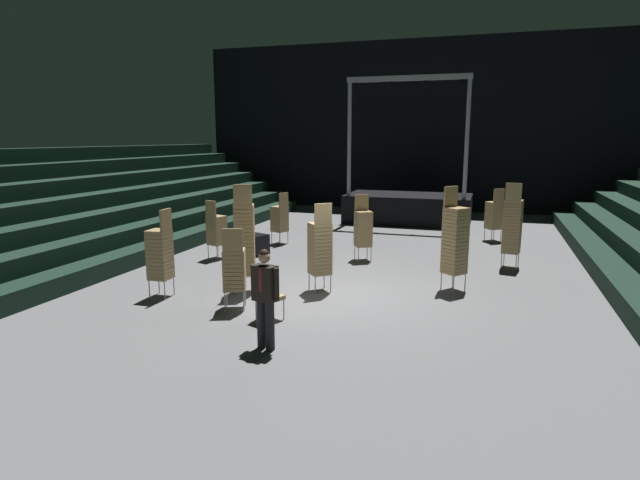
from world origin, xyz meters
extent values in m
cube|color=slate|center=(0.00, 0.00, -0.05)|extent=(22.00, 30.00, 0.10)
cube|color=black|center=(0.00, 15.00, 4.00)|extent=(22.00, 0.30, 8.00)
cube|color=black|center=(-6.12, 1.00, 0.23)|extent=(0.75, 24.00, 0.45)
cube|color=black|center=(-6.88, 1.00, 0.68)|extent=(0.75, 24.00, 0.45)
cube|color=black|center=(-7.62, 1.00, 1.12)|extent=(0.75, 24.00, 0.45)
cube|color=black|center=(-8.38, 1.00, 1.57)|extent=(0.75, 24.00, 0.45)
cube|color=black|center=(-9.12, 1.00, 2.02)|extent=(0.75, 24.00, 0.45)
cube|color=black|center=(-9.88, 1.00, 2.48)|extent=(0.75, 24.00, 0.45)
cube|color=black|center=(6.12, 1.00, 0.23)|extent=(0.75, 24.00, 0.45)
cube|color=black|center=(0.00, 10.91, 0.58)|extent=(5.03, 2.74, 1.16)
cylinder|color=#9EA0A8|center=(-2.27, 9.79, 3.42)|extent=(0.16, 0.16, 4.52)
cylinder|color=#9EA0A8|center=(2.27, 9.79, 3.42)|extent=(0.16, 0.16, 4.52)
cube|color=#9EA0A8|center=(0.00, 9.79, 5.68)|extent=(4.73, 0.20, 0.20)
cylinder|color=black|center=(-2.02, 9.79, 5.46)|extent=(0.18, 0.18, 0.22)
cylinder|color=black|center=(-0.67, 9.79, 5.46)|extent=(0.18, 0.18, 0.22)
cylinder|color=black|center=(0.67, 9.79, 5.46)|extent=(0.18, 0.18, 0.22)
cylinder|color=black|center=(2.02, 9.79, 5.46)|extent=(0.18, 0.18, 0.22)
cylinder|color=black|center=(-0.16, -3.32, 0.42)|extent=(0.15, 0.15, 0.84)
cylinder|color=black|center=(-0.33, -3.28, 0.42)|extent=(0.15, 0.15, 0.84)
cube|color=silver|center=(-0.26, -3.36, 1.14)|extent=(0.20, 0.14, 0.59)
cube|color=black|center=(-0.24, -3.30, 1.14)|extent=(0.45, 0.32, 0.59)
cube|color=maroon|center=(-0.27, -3.41, 1.21)|extent=(0.06, 0.03, 0.38)
cylinder|color=black|center=(-0.02, -3.36, 1.15)|extent=(0.12, 0.12, 0.55)
cylinder|color=black|center=(-0.47, -3.24, 1.15)|extent=(0.12, 0.12, 0.55)
sphere|color=tan|center=(-0.24, -3.30, 1.57)|extent=(0.20, 0.20, 0.20)
sphere|color=black|center=(-0.24, -3.30, 1.62)|extent=(0.16, 0.16, 0.16)
cylinder|color=#B2B5BA|center=(-0.69, 0.23, 0.20)|extent=(0.02, 0.02, 0.40)
cylinder|color=#B2B5BA|center=(-0.40, 0.47, 0.20)|extent=(0.02, 0.02, 0.40)
cylinder|color=#B2B5BA|center=(-0.45, -0.06, 0.20)|extent=(0.02, 0.02, 0.40)
cylinder|color=#B2B5BA|center=(-0.16, 0.18, 0.20)|extent=(0.02, 0.02, 0.40)
cube|color=#A38456|center=(-0.42, 0.20, 0.44)|extent=(0.62, 0.62, 0.08)
cube|color=#A38456|center=(-0.42, 0.20, 0.53)|extent=(0.62, 0.62, 0.08)
cube|color=#A38456|center=(-0.42, 0.20, 0.61)|extent=(0.62, 0.62, 0.08)
cube|color=#A38456|center=(-0.42, 0.20, 0.70)|extent=(0.62, 0.62, 0.08)
cube|color=#A38456|center=(-0.42, 0.20, 0.78)|extent=(0.62, 0.62, 0.08)
cube|color=#A38456|center=(-0.42, 0.20, 0.87)|extent=(0.62, 0.62, 0.08)
cube|color=#A38456|center=(-0.42, 0.20, 0.95)|extent=(0.62, 0.62, 0.08)
cube|color=#A38456|center=(-0.42, 0.20, 1.04)|extent=(0.62, 0.62, 0.08)
cube|color=#A38456|center=(-0.42, 0.20, 1.12)|extent=(0.62, 0.62, 0.08)
cube|color=#A38456|center=(-0.42, 0.20, 1.21)|extent=(0.62, 0.62, 0.08)
cube|color=#A38456|center=(-0.42, 0.20, 1.29)|extent=(0.62, 0.62, 0.08)
cube|color=#A38456|center=(-0.42, 0.20, 1.38)|extent=(0.62, 0.62, 0.08)
cube|color=#A38456|center=(-0.42, 0.20, 1.46)|extent=(0.62, 0.62, 0.08)
cube|color=#A38456|center=(-0.42, 0.20, 1.55)|extent=(0.62, 0.62, 0.08)
cube|color=#A38456|center=(-0.30, 0.06, 1.82)|extent=(0.34, 0.30, 0.46)
cylinder|color=#B2B5BA|center=(-3.65, 4.99, 0.20)|extent=(0.02, 0.02, 0.40)
cylinder|color=#B2B5BA|center=(-3.51, 5.34, 0.20)|extent=(0.02, 0.02, 0.40)
cylinder|color=#B2B5BA|center=(-3.29, 4.85, 0.20)|extent=(0.02, 0.02, 0.40)
cylinder|color=#B2B5BA|center=(-3.15, 5.20, 0.20)|extent=(0.02, 0.02, 0.40)
cube|color=#A38456|center=(-3.40, 5.10, 0.44)|extent=(0.57, 0.57, 0.08)
cube|color=#A38456|center=(-3.40, 5.10, 0.53)|extent=(0.57, 0.57, 0.08)
cube|color=#A38456|center=(-3.40, 5.10, 0.61)|extent=(0.57, 0.57, 0.08)
cube|color=#A38456|center=(-3.40, 5.10, 0.70)|extent=(0.57, 0.57, 0.08)
cube|color=#A38456|center=(-3.40, 5.10, 0.78)|extent=(0.57, 0.57, 0.08)
cube|color=#A38456|center=(-3.40, 5.10, 0.87)|extent=(0.57, 0.57, 0.08)
cube|color=#A38456|center=(-3.40, 5.10, 0.95)|extent=(0.57, 0.57, 0.08)
cube|color=#A38456|center=(-3.40, 5.10, 1.04)|extent=(0.57, 0.57, 0.08)
cube|color=#A38456|center=(-3.40, 5.10, 1.12)|extent=(0.57, 0.57, 0.08)
cube|color=#A38456|center=(-3.40, 5.10, 1.21)|extent=(0.57, 0.57, 0.08)
cube|color=#A38456|center=(-3.22, 5.02, 1.48)|extent=(0.19, 0.40, 0.46)
cylinder|color=#B2B5BA|center=(3.67, 4.15, 0.20)|extent=(0.02, 0.02, 0.40)
cylinder|color=#B2B5BA|center=(4.04, 4.08, 0.20)|extent=(0.02, 0.02, 0.40)
cylinder|color=#B2B5BA|center=(3.59, 3.78, 0.20)|extent=(0.02, 0.02, 0.40)
cylinder|color=#B2B5BA|center=(3.97, 3.71, 0.20)|extent=(0.02, 0.02, 0.40)
cube|color=#A38456|center=(3.82, 3.93, 0.44)|extent=(0.52, 0.52, 0.08)
cube|color=#A38456|center=(3.82, 3.93, 0.53)|extent=(0.52, 0.52, 0.08)
cube|color=#A38456|center=(3.82, 3.93, 0.61)|extent=(0.52, 0.52, 0.08)
cube|color=#A38456|center=(3.82, 3.93, 0.70)|extent=(0.52, 0.52, 0.08)
cube|color=#A38456|center=(3.82, 3.93, 0.78)|extent=(0.52, 0.52, 0.08)
cube|color=#A38456|center=(3.82, 3.93, 0.87)|extent=(0.52, 0.52, 0.08)
cube|color=#A38456|center=(3.82, 3.93, 0.95)|extent=(0.52, 0.52, 0.08)
cube|color=#A38456|center=(3.82, 3.93, 1.04)|extent=(0.52, 0.52, 0.08)
cube|color=#A38456|center=(3.82, 3.93, 1.12)|extent=(0.52, 0.52, 0.08)
cube|color=#A38456|center=(3.82, 3.93, 1.21)|extent=(0.52, 0.52, 0.08)
cube|color=#A38456|center=(3.82, 3.93, 1.29)|extent=(0.52, 0.52, 0.08)
cube|color=#A38456|center=(3.82, 3.93, 1.38)|extent=(0.52, 0.52, 0.08)
cube|color=#A38456|center=(3.82, 3.93, 1.46)|extent=(0.52, 0.52, 0.08)
cube|color=#A38456|center=(3.82, 3.93, 1.55)|extent=(0.52, 0.52, 0.08)
cube|color=#A38456|center=(3.82, 3.93, 1.63)|extent=(0.52, 0.52, 0.08)
cube|color=#A38456|center=(3.82, 3.93, 1.72)|extent=(0.52, 0.52, 0.08)
cube|color=#A38456|center=(3.82, 3.93, 1.80)|extent=(0.52, 0.52, 0.08)
cube|color=#A38456|center=(3.78, 3.74, 2.08)|extent=(0.41, 0.13, 0.46)
cylinder|color=#B2B5BA|center=(0.06, 3.50, 0.20)|extent=(0.02, 0.02, 0.40)
cylinder|color=#B2B5BA|center=(-0.27, 3.31, 0.20)|extent=(0.02, 0.02, 0.40)
cylinder|color=#B2B5BA|center=(-0.13, 3.83, 0.20)|extent=(0.02, 0.02, 0.40)
cylinder|color=#B2B5BA|center=(-0.46, 3.64, 0.20)|extent=(0.02, 0.02, 0.40)
cube|color=#A38456|center=(-0.20, 3.57, 0.44)|extent=(0.60, 0.60, 0.08)
cube|color=#A38456|center=(-0.20, 3.57, 0.53)|extent=(0.60, 0.60, 0.08)
cube|color=#A38456|center=(-0.20, 3.57, 0.61)|extent=(0.60, 0.60, 0.08)
cube|color=#A38456|center=(-0.20, 3.57, 0.70)|extent=(0.60, 0.60, 0.08)
cube|color=#A38456|center=(-0.20, 3.57, 0.78)|extent=(0.60, 0.60, 0.08)
cube|color=#A38456|center=(-0.20, 3.57, 0.87)|extent=(0.60, 0.60, 0.08)
cube|color=#A38456|center=(-0.20, 3.57, 0.95)|extent=(0.60, 0.60, 0.08)
cube|color=#A38456|center=(-0.20, 3.57, 1.04)|extent=(0.60, 0.60, 0.08)
cube|color=#A38456|center=(-0.20, 3.57, 1.12)|extent=(0.60, 0.60, 0.08)
cube|color=#A38456|center=(-0.20, 3.57, 1.21)|extent=(0.60, 0.60, 0.08)
cube|color=#A38456|center=(-0.20, 3.57, 1.29)|extent=(0.60, 0.60, 0.08)
cube|color=#A38456|center=(-0.20, 3.57, 1.38)|extent=(0.60, 0.60, 0.08)
cube|color=#A38456|center=(-0.30, 3.74, 1.65)|extent=(0.38, 0.24, 0.46)
cylinder|color=#B2B5BA|center=(-2.26, -0.27, 0.20)|extent=(0.02, 0.02, 0.40)
cylinder|color=#B2B5BA|center=(-1.91, -0.13, 0.20)|extent=(0.02, 0.02, 0.40)
cylinder|color=#B2B5BA|center=(-2.12, -0.63, 0.20)|extent=(0.02, 0.02, 0.40)
cylinder|color=#B2B5BA|center=(-1.77, -0.49, 0.20)|extent=(0.02, 0.02, 0.40)
cube|color=#A38456|center=(-2.02, -0.38, 0.44)|extent=(0.57, 0.57, 0.08)
cube|color=#A38456|center=(-2.02, -0.38, 0.53)|extent=(0.57, 0.57, 0.08)
cube|color=#A38456|center=(-2.02, -0.38, 0.61)|extent=(0.57, 0.57, 0.08)
cube|color=#A38456|center=(-2.02, -0.38, 0.70)|extent=(0.57, 0.57, 0.08)
cube|color=#A38456|center=(-2.02, -0.38, 0.78)|extent=(0.57, 0.57, 0.08)
cube|color=#A38456|center=(-2.02, -0.38, 0.87)|extent=(0.57, 0.57, 0.08)
cube|color=#A38456|center=(-2.02, -0.38, 0.95)|extent=(0.57, 0.57, 0.08)
cube|color=#A38456|center=(-2.02, -0.38, 1.04)|extent=(0.57, 0.57, 0.08)
cube|color=#A38456|center=(-2.02, -0.38, 1.12)|extent=(0.57, 0.57, 0.08)
cube|color=#A38456|center=(-2.02, -0.38, 1.21)|extent=(0.57, 0.57, 0.08)
cube|color=#A38456|center=(-2.02, -0.38, 1.29)|extent=(0.57, 0.57, 0.08)
cube|color=#A38456|center=(-2.02, -0.38, 1.38)|extent=(0.57, 0.57, 0.08)
cube|color=#A38456|center=(-2.02, -0.38, 1.46)|extent=(0.57, 0.57, 0.08)
cube|color=#A38456|center=(-2.02, -0.38, 1.55)|extent=(0.57, 0.57, 0.08)
cube|color=#A38456|center=(-2.02, -0.38, 1.63)|extent=(0.57, 0.57, 0.08)
cube|color=#A38456|center=(-2.02, -0.38, 1.72)|extent=(0.57, 0.57, 0.08)
cube|color=#A38456|center=(-2.02, -0.38, 1.80)|extent=(0.57, 0.57, 0.08)
cube|color=#A38456|center=(-2.02, -0.38, 1.89)|extent=(0.57, 0.57, 0.08)
cube|color=#A38456|center=(-2.02, -0.38, 1.97)|extent=(0.57, 0.57, 0.08)
cube|color=#A38456|center=(-1.94, -0.56, 2.25)|extent=(0.39, 0.20, 0.46)
cylinder|color=#B2B5BA|center=(3.10, 7.83, 0.20)|extent=(0.02, 0.02, 0.40)
cylinder|color=#B2B5BA|center=(3.41, 8.06, 0.20)|extent=(0.02, 0.02, 0.40)
cylinder|color=#B2B5BA|center=(3.33, 7.53, 0.20)|extent=(0.02, 0.02, 0.40)
cylinder|color=#B2B5BA|center=(3.64, 7.76, 0.20)|extent=(0.02, 0.02, 0.40)
cube|color=#A38456|center=(3.37, 7.79, 0.44)|extent=(0.62, 0.62, 0.08)
cube|color=#A38456|center=(3.37, 7.79, 0.53)|extent=(0.62, 0.62, 0.08)
cube|color=#A38456|center=(3.37, 7.79, 0.61)|extent=(0.62, 0.62, 0.08)
cube|color=#A38456|center=(3.37, 7.79, 0.70)|extent=(0.62, 0.62, 0.08)
cube|color=#A38456|center=(3.37, 7.79, 0.78)|extent=(0.62, 0.62, 0.08)
cube|color=#A38456|center=(3.37, 7.79, 0.87)|extent=(0.62, 0.62, 0.08)
cube|color=#A38456|center=(3.37, 7.79, 0.95)|extent=(0.62, 0.62, 0.08)
cube|color=#A38456|center=(3.37, 7.79, 1.04)|extent=(0.62, 0.62, 0.08)
cube|color=#A38456|center=(3.37, 7.79, 1.12)|extent=(0.62, 0.62, 0.08)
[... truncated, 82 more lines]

